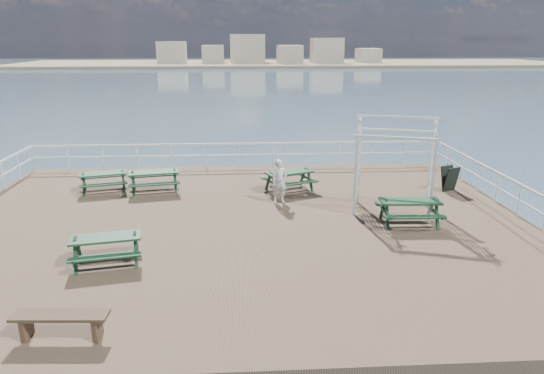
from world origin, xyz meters
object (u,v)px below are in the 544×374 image
(picnic_table_e, at_px, (410,207))
(person, at_px, (279,181))
(picnic_table_a, at_px, (103,178))
(trellis_arbor, at_px, (394,170))
(picnic_table_b, at_px, (154,177))
(picnic_table_d, at_px, (106,244))
(flat_bench_far, at_px, (61,320))
(picnic_table_c, at_px, (289,177))

(picnic_table_e, bearing_deg, person, 151.36)
(picnic_table_a, relative_size, trellis_arbor, 0.62)
(picnic_table_b, relative_size, picnic_table_d, 1.06)
(picnic_table_b, height_order, person, person)
(picnic_table_a, xyz_separation_m, trellis_arbor, (10.00, -2.80, 0.88))
(picnic_table_e, relative_size, flat_bench_far, 1.03)
(picnic_table_a, bearing_deg, picnic_table_b, -19.25)
(picnic_table_d, bearing_deg, picnic_table_b, 78.15)
(picnic_table_d, height_order, trellis_arbor, trellis_arbor)
(trellis_arbor, relative_size, person, 2.06)
(picnic_table_a, bearing_deg, picnic_table_c, -17.60)
(picnic_table_a, xyz_separation_m, picnic_table_c, (6.87, -0.34, 0.03))
(picnic_table_d, bearing_deg, picnic_table_e, 4.28)
(picnic_table_c, distance_m, trellis_arbor, 4.07)
(picnic_table_d, xyz_separation_m, flat_bench_far, (-0.01, -3.19, -0.15))
(picnic_table_c, bearing_deg, picnic_table_d, -152.99)
(flat_bench_far, bearing_deg, person, 62.07)
(trellis_arbor, distance_m, person, 3.82)
(person, bearing_deg, picnic_table_d, -145.83)
(picnic_table_a, xyz_separation_m, flat_bench_far, (1.71, -9.38, -0.13))
(picnic_table_e, distance_m, trellis_arbor, 1.46)
(picnic_table_e, height_order, flat_bench_far, picnic_table_e)
(picnic_table_d, bearing_deg, picnic_table_a, 95.21)
(picnic_table_c, distance_m, picnic_table_d, 7.79)
(picnic_table_b, xyz_separation_m, person, (4.52, -1.54, 0.20))
(trellis_arbor, height_order, person, trellis_arbor)
(flat_bench_far, relative_size, trellis_arbor, 0.57)
(picnic_table_b, height_order, picnic_table_d, picnic_table_b)
(picnic_table_b, relative_size, flat_bench_far, 1.13)
(picnic_table_d, distance_m, flat_bench_far, 3.20)
(person, bearing_deg, picnic_table_c, 60.95)
(picnic_table_a, bearing_deg, flat_bench_far, -94.42)
(picnic_table_d, distance_m, trellis_arbor, 8.99)
(picnic_table_c, xyz_separation_m, picnic_table_e, (3.32, -3.63, 0.02))
(picnic_table_c, xyz_separation_m, person, (-0.47, -1.34, 0.22))
(picnic_table_a, bearing_deg, picnic_table_d, -89.19)
(trellis_arbor, bearing_deg, picnic_table_a, -177.66)
(picnic_table_d, height_order, person, person)
(picnic_table_d, bearing_deg, flat_bench_far, -100.57)
(picnic_table_c, height_order, trellis_arbor, trellis_arbor)
(picnic_table_a, relative_size, flat_bench_far, 1.07)
(picnic_table_c, height_order, picnic_table_e, picnic_table_e)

